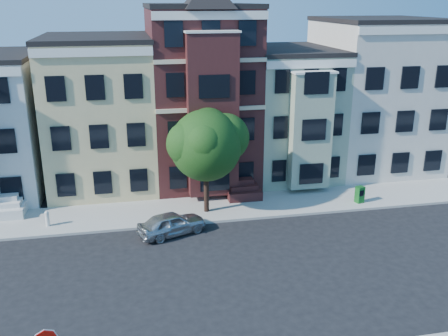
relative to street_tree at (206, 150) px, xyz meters
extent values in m
plane|color=black|center=(0.79, -7.53, -4.08)|extent=(120.00, 120.00, 0.00)
cube|color=#9E9B93|center=(0.79, 0.47, -4.00)|extent=(60.00, 4.00, 0.15)
cube|color=#D1BB82|center=(-6.21, 6.97, 0.92)|extent=(7.00, 9.00, 10.00)
cube|color=#3C1717|center=(0.79, 6.97, 1.92)|extent=(7.00, 9.00, 12.00)
cube|color=gray|center=(7.29, 6.97, 0.42)|extent=(6.00, 9.00, 9.00)
cube|color=beige|center=(14.29, 6.97, 1.42)|extent=(8.00, 9.00, 11.00)
imported|color=#ADB1B6|center=(-2.38, -2.48, -3.42)|extent=(4.16, 2.79, 1.32)
cube|color=#125E1E|center=(9.87, -0.54, -3.39)|extent=(0.58, 0.55, 1.08)
cylinder|color=beige|center=(-9.33, -0.29, -3.56)|extent=(0.34, 0.34, 0.73)
camera|label=1|loc=(-4.50, -27.97, 8.46)|focal=40.00mm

